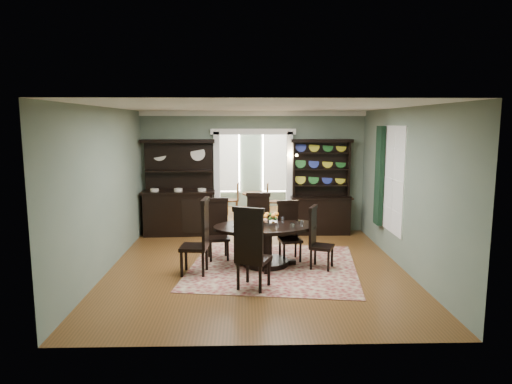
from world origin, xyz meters
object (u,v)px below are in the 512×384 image
sideboard (179,202)px  welsh_dresser (321,200)px  parlor_table (255,201)px  dining_table (266,237)px

sideboard → welsh_dresser: bearing=-2.2°
sideboard → welsh_dresser: welsh_dresser is taller
sideboard → welsh_dresser: size_ratio=1.00×
welsh_dresser → parlor_table: welsh_dresser is taller
parlor_table → dining_table: bearing=-88.8°
dining_table → parlor_table: 4.61m
sideboard → welsh_dresser: (3.48, 0.02, 0.03)m
dining_table → sideboard: (-2.00, 2.53, 0.26)m
sideboard → parlor_table: bearing=45.0°
welsh_dresser → parlor_table: bearing=128.0°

